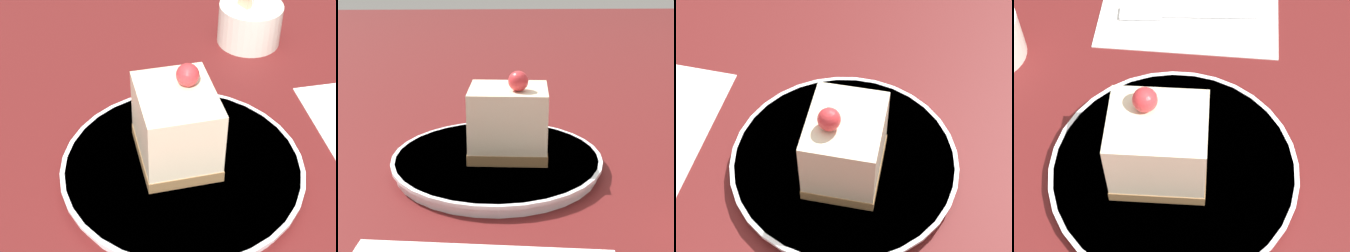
% 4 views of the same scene
% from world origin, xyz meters
% --- Properties ---
extents(ground_plane, '(4.00, 4.00, 0.00)m').
position_xyz_m(ground_plane, '(0.00, 0.00, 0.00)').
color(ground_plane, '#5B1919').
extents(plate, '(0.26, 0.26, 0.02)m').
position_xyz_m(plate, '(-0.04, 0.01, 0.01)').
color(plate, white).
rests_on(plate, ground_plane).
extents(cake_slice, '(0.09, 0.10, 0.11)m').
position_xyz_m(cake_slice, '(-0.04, 0.02, 0.06)').
color(cake_slice, olive).
rests_on(cake_slice, plate).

